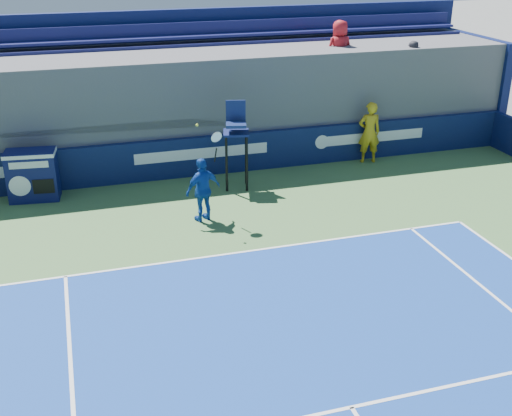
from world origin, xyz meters
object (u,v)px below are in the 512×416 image
object	(u,v)px
ball_person	(369,132)
match_clock	(33,174)
umpire_chair	(236,136)
tennis_player	(203,190)

from	to	relation	value
ball_person	match_clock	world-z (taller)	ball_person
match_clock	umpire_chair	size ratio (longest dim) A/B	0.56
umpire_chair	ball_person	bearing A→B (deg)	11.12
tennis_player	ball_person	bearing A→B (deg)	25.79
tennis_player	match_clock	bearing A→B (deg)	146.83
match_clock	tennis_player	world-z (taller)	tennis_player
ball_person	umpire_chair	bearing A→B (deg)	20.58
ball_person	tennis_player	world-z (taller)	tennis_player
match_clock	umpire_chair	world-z (taller)	umpire_chair
ball_person	umpire_chair	distance (m)	4.66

